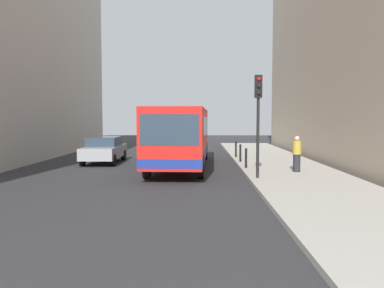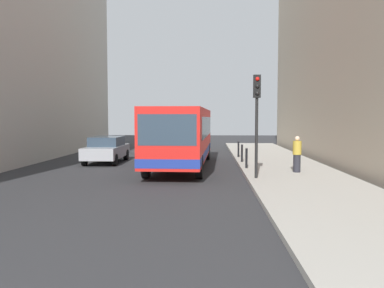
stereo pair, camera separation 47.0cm
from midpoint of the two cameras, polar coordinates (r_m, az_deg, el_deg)
ground_plane at (r=18.56m, az=-3.43°, el=-4.22°), size 80.00×80.00×0.00m
sidewalk at (r=18.91m, az=13.15°, el=-3.93°), size 4.40×40.00×0.15m
bus at (r=20.95m, az=-2.14°, el=1.44°), size 2.93×11.11×3.00m
car_beside_bus at (r=23.50m, az=-12.79°, el=-0.70°), size 1.89×4.41×1.48m
traffic_light at (r=16.35m, az=8.48°, el=5.23°), size 0.28×0.33×4.10m
bollard_near at (r=19.60m, az=6.92°, el=-1.98°), size 0.11×0.11×0.95m
bollard_mid at (r=22.29m, az=6.21°, el=-1.28°), size 0.11×0.11×0.95m
bollard_far at (r=24.98m, az=5.66°, el=-0.73°), size 0.11×0.11×0.95m
pedestrian_near_signal at (r=18.58m, az=13.83°, el=-1.38°), size 0.38×0.38×1.60m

